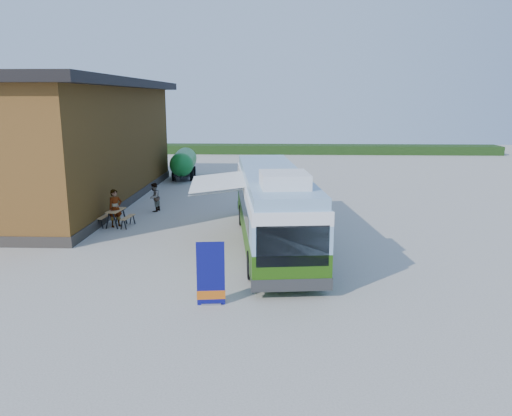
{
  "coord_description": "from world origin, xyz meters",
  "views": [
    {
      "loc": [
        2.36,
        -20.44,
        6.4
      ],
      "look_at": [
        1.46,
        2.08,
        1.4
      ],
      "focal_mm": 35.0,
      "sensor_mm": 36.0,
      "label": 1
    }
  ],
  "objects_px": {
    "banner": "(211,279)",
    "person_b": "(154,197)",
    "picnic_table": "(116,214)",
    "slurry_tanker": "(184,162)",
    "bus": "(273,205)",
    "person_a": "(115,208)"
  },
  "relations": [
    {
      "from": "picnic_table",
      "to": "slurry_tanker",
      "type": "bearing_deg",
      "value": 94.42
    },
    {
      "from": "slurry_tanker",
      "to": "person_b",
      "type": "bearing_deg",
      "value": -93.02
    },
    {
      "from": "banner",
      "to": "bus",
      "type": "bearing_deg",
      "value": 67.62
    },
    {
      "from": "picnic_table",
      "to": "slurry_tanker",
      "type": "distance_m",
      "value": 15.56
    },
    {
      "from": "picnic_table",
      "to": "slurry_tanker",
      "type": "xyz_separation_m",
      "value": [
        0.63,
        15.53,
        0.67
      ]
    },
    {
      "from": "person_a",
      "to": "person_b",
      "type": "distance_m",
      "value": 3.68
    },
    {
      "from": "banner",
      "to": "picnic_table",
      "type": "height_order",
      "value": "banner"
    },
    {
      "from": "person_b",
      "to": "bus",
      "type": "bearing_deg",
      "value": 55.69
    },
    {
      "from": "picnic_table",
      "to": "person_a",
      "type": "height_order",
      "value": "person_a"
    },
    {
      "from": "bus",
      "to": "banner",
      "type": "height_order",
      "value": "bus"
    },
    {
      "from": "person_a",
      "to": "person_b",
      "type": "xyz_separation_m",
      "value": [
        1.13,
        3.5,
        -0.13
      ]
    },
    {
      "from": "person_a",
      "to": "slurry_tanker",
      "type": "relative_size",
      "value": 0.31
    },
    {
      "from": "picnic_table",
      "to": "bus",
      "type": "bearing_deg",
      "value": -14.23
    },
    {
      "from": "picnic_table",
      "to": "person_a",
      "type": "distance_m",
      "value": 0.32
    },
    {
      "from": "banner",
      "to": "person_b",
      "type": "bearing_deg",
      "value": 104.35
    },
    {
      "from": "bus",
      "to": "slurry_tanker",
      "type": "bearing_deg",
      "value": 105.12
    },
    {
      "from": "person_a",
      "to": "slurry_tanker",
      "type": "height_order",
      "value": "slurry_tanker"
    },
    {
      "from": "banner",
      "to": "person_b",
      "type": "distance_m",
      "value": 13.95
    },
    {
      "from": "banner",
      "to": "person_b",
      "type": "xyz_separation_m",
      "value": [
        -4.93,
        13.05,
        -0.02
      ]
    },
    {
      "from": "person_b",
      "to": "banner",
      "type": "bearing_deg",
      "value": 30.05
    },
    {
      "from": "bus",
      "to": "banner",
      "type": "distance_m",
      "value": 6.89
    },
    {
      "from": "bus",
      "to": "picnic_table",
      "type": "distance_m",
      "value": 8.59
    }
  ]
}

